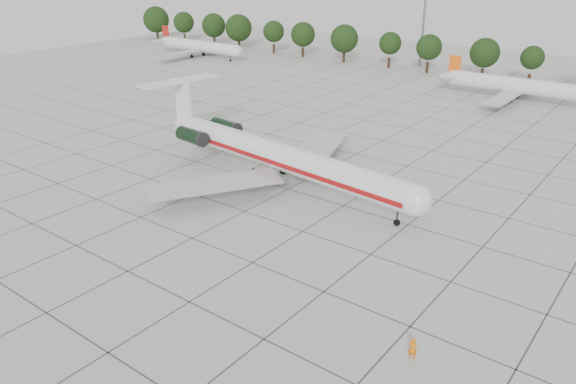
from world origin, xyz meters
name	(u,v)px	position (x,y,z in m)	size (l,w,h in m)	color
ground	(303,231)	(0.00, 0.00, 0.00)	(260.00, 260.00, 0.00)	#BABAB2
apron_joints	(374,187)	(0.00, 15.00, 0.01)	(170.00, 170.00, 0.02)	#383838
main_airliner	(272,154)	(-11.33, 9.13, 3.57)	(43.01, 33.67, 10.10)	silver
ground_crew	(413,349)	(17.73, -11.32, 0.89)	(0.65, 0.43, 1.78)	orange
bg_airliner_a	(199,46)	(-83.75, 67.55, 2.91)	(28.24, 27.20, 7.40)	silver
bg_airliner_c	(520,86)	(0.88, 69.69, 2.91)	(28.24, 27.20, 7.40)	silver
tree_line	(485,53)	(-11.68, 85.00, 5.98)	(249.86, 8.44, 10.22)	#332114
floodlight_mast	(425,7)	(-30.00, 92.00, 14.28)	(1.60, 1.60, 25.45)	slate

